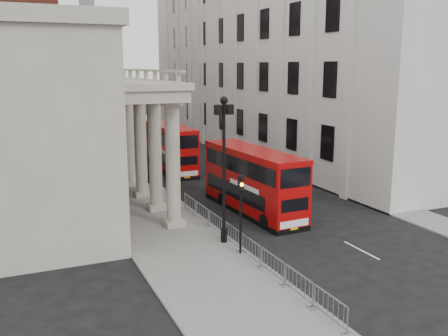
{
  "coord_description": "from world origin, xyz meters",
  "views": [
    {
      "loc": [
        -11.49,
        -20.99,
        10.07
      ],
      "look_at": [
        2.01,
        9.98,
        3.12
      ],
      "focal_mm": 40.0,
      "sensor_mm": 36.0,
      "label": 1
    }
  ],
  "objects_px": {
    "lamp_post_north": "(111,112)",
    "traffic_light": "(241,200)",
    "bus_far": "(170,147)",
    "pedestrian_c": "(140,181)",
    "bus_near": "(253,180)",
    "pedestrian_b": "(119,181)",
    "lamp_post_south": "(224,160)",
    "lamp_post_mid": "(148,128)",
    "pedestrian_a": "(123,180)",
    "monument_column": "(89,38)"
  },
  "relations": [
    {
      "from": "lamp_post_south",
      "to": "bus_far",
      "type": "xyz_separation_m",
      "value": [
        3.45,
        21.17,
        -2.59
      ]
    },
    {
      "from": "traffic_light",
      "to": "pedestrian_c",
      "type": "height_order",
      "value": "traffic_light"
    },
    {
      "from": "monument_column",
      "to": "lamp_post_south",
      "type": "height_order",
      "value": "monument_column"
    },
    {
      "from": "bus_near",
      "to": "pedestrian_b",
      "type": "distance_m",
      "value": 11.66
    },
    {
      "from": "pedestrian_c",
      "to": "pedestrian_a",
      "type": "bearing_deg",
      "value": 170.23
    },
    {
      "from": "lamp_post_mid",
      "to": "lamp_post_north",
      "type": "relative_size",
      "value": 1.0
    },
    {
      "from": "lamp_post_mid",
      "to": "pedestrian_c",
      "type": "height_order",
      "value": "lamp_post_mid"
    },
    {
      "from": "traffic_light",
      "to": "bus_far",
      "type": "relative_size",
      "value": 0.42
    },
    {
      "from": "lamp_post_south",
      "to": "bus_near",
      "type": "xyz_separation_m",
      "value": [
        4.38,
        5.05,
        -2.58
      ]
    },
    {
      "from": "lamp_post_north",
      "to": "traffic_light",
      "type": "distance_m",
      "value": 34.07
    },
    {
      "from": "bus_far",
      "to": "pedestrian_c",
      "type": "distance_m",
      "value": 9.11
    },
    {
      "from": "pedestrian_a",
      "to": "pedestrian_c",
      "type": "height_order",
      "value": "pedestrian_a"
    },
    {
      "from": "lamp_post_mid",
      "to": "bus_far",
      "type": "height_order",
      "value": "lamp_post_mid"
    },
    {
      "from": "pedestrian_a",
      "to": "lamp_post_north",
      "type": "bearing_deg",
      "value": 64.05
    },
    {
      "from": "bus_near",
      "to": "pedestrian_b",
      "type": "relative_size",
      "value": 5.68
    },
    {
      "from": "lamp_post_mid",
      "to": "lamp_post_south",
      "type": "bearing_deg",
      "value": -90.0
    },
    {
      "from": "bus_far",
      "to": "pedestrian_c",
      "type": "bearing_deg",
      "value": -122.56
    },
    {
      "from": "lamp_post_south",
      "to": "pedestrian_c",
      "type": "xyz_separation_m",
      "value": [
        -1.44,
        13.6,
        -4.0
      ]
    },
    {
      "from": "lamp_post_south",
      "to": "lamp_post_north",
      "type": "distance_m",
      "value": 32.0
    },
    {
      "from": "lamp_post_south",
      "to": "traffic_light",
      "type": "distance_m",
      "value": 2.71
    },
    {
      "from": "traffic_light",
      "to": "bus_near",
      "type": "relative_size",
      "value": 0.41
    },
    {
      "from": "lamp_post_south",
      "to": "lamp_post_mid",
      "type": "xyz_separation_m",
      "value": [
        0.0,
        16.0,
        0.0
      ]
    },
    {
      "from": "lamp_post_north",
      "to": "pedestrian_a",
      "type": "bearing_deg",
      "value": -98.81
    },
    {
      "from": "lamp_post_south",
      "to": "pedestrian_b",
      "type": "relative_size",
      "value": 4.52
    },
    {
      "from": "bus_far",
      "to": "pedestrian_a",
      "type": "relative_size",
      "value": 5.37
    },
    {
      "from": "monument_column",
      "to": "lamp_post_north",
      "type": "xyz_separation_m",
      "value": [
        -6.6,
        -56.0,
        -11.07
      ]
    },
    {
      "from": "bus_far",
      "to": "pedestrian_c",
      "type": "height_order",
      "value": "bus_far"
    },
    {
      "from": "monument_column",
      "to": "pedestrian_a",
      "type": "bearing_deg",
      "value": -97.23
    },
    {
      "from": "lamp_post_south",
      "to": "bus_near",
      "type": "distance_m",
      "value": 7.17
    },
    {
      "from": "traffic_light",
      "to": "bus_far",
      "type": "xyz_separation_m",
      "value": [
        3.35,
        23.19,
        -0.78
      ]
    },
    {
      "from": "monument_column",
      "to": "pedestrian_c",
      "type": "distance_m",
      "value": 76.33
    },
    {
      "from": "lamp_post_mid",
      "to": "pedestrian_b",
      "type": "bearing_deg",
      "value": -145.92
    },
    {
      "from": "lamp_post_south",
      "to": "pedestrian_a",
      "type": "distance_m",
      "value": 14.63
    },
    {
      "from": "bus_far",
      "to": "pedestrian_b",
      "type": "bearing_deg",
      "value": -131.72
    },
    {
      "from": "pedestrian_a",
      "to": "traffic_light",
      "type": "bearing_deg",
      "value": -96.73
    },
    {
      "from": "pedestrian_b",
      "to": "lamp_post_south",
      "type": "bearing_deg",
      "value": 116.19
    },
    {
      "from": "pedestrian_b",
      "to": "pedestrian_c",
      "type": "xyz_separation_m",
      "value": [
        1.65,
        -0.31,
        -0.13
      ]
    },
    {
      "from": "bus_near",
      "to": "pedestrian_a",
      "type": "height_order",
      "value": "bus_near"
    },
    {
      "from": "monument_column",
      "to": "lamp_post_mid",
      "type": "bearing_deg",
      "value": -95.24
    },
    {
      "from": "pedestrian_a",
      "to": "lamp_post_south",
      "type": "bearing_deg",
      "value": -95.65
    },
    {
      "from": "monument_column",
      "to": "lamp_post_north",
      "type": "relative_size",
      "value": 6.51
    },
    {
      "from": "pedestrian_a",
      "to": "pedestrian_c",
      "type": "distance_m",
      "value": 1.41
    },
    {
      "from": "lamp_post_north",
      "to": "pedestrian_a",
      "type": "relative_size",
      "value": 4.34
    },
    {
      "from": "lamp_post_mid",
      "to": "bus_far",
      "type": "relative_size",
      "value": 0.81
    },
    {
      "from": "lamp_post_mid",
      "to": "pedestrian_b",
      "type": "height_order",
      "value": "lamp_post_mid"
    },
    {
      "from": "bus_near",
      "to": "pedestrian_a",
      "type": "distance_m",
      "value": 11.43
    },
    {
      "from": "lamp_post_south",
      "to": "bus_near",
      "type": "bearing_deg",
      "value": 49.09
    },
    {
      "from": "lamp_post_south",
      "to": "traffic_light",
      "type": "bearing_deg",
      "value": -87.16
    },
    {
      "from": "lamp_post_south",
      "to": "pedestrian_b",
      "type": "xyz_separation_m",
      "value": [
        -3.09,
        13.91,
        -3.87
      ]
    },
    {
      "from": "lamp_post_north",
      "to": "traffic_light",
      "type": "bearing_deg",
      "value": -89.83
    }
  ]
}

